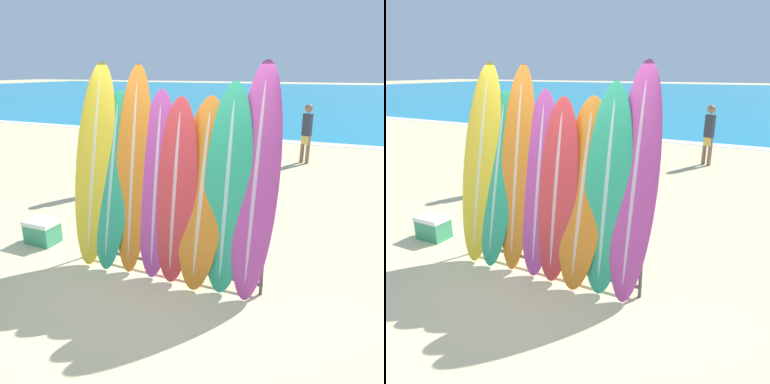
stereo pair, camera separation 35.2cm
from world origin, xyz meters
The scene contains 15 objects.
ground_plane centered at (0.00, 0.00, 0.00)m, with size 160.00×160.00×0.00m, color beige.
ocean_water centered at (0.00, 39.33, 0.00)m, with size 120.00×60.00×0.01m.
surfboard_rack centered at (0.03, 0.25, 0.45)m, with size 2.43×0.04×0.82m.
surfboard_slot_0 centered at (-1.01, 0.32, 1.27)m, with size 0.60×0.69×2.55m.
surfboard_slot_1 centered at (-0.73, 0.29, 1.11)m, with size 0.53×0.64×2.22m.
surfboard_slot_2 centered at (-0.43, 0.30, 1.26)m, with size 0.50×0.53×2.52m.
surfboard_slot_3 centered at (-0.10, 0.27, 1.12)m, with size 0.49×0.48×2.24m.
surfboard_slot_4 centered at (0.16, 0.26, 1.08)m, with size 0.53×0.48×2.17m.
surfboard_slot_5 centered at (0.48, 0.29, 1.09)m, with size 0.57×0.63×2.18m.
surfboard_slot_6 centered at (0.78, 0.28, 1.17)m, with size 0.54×0.46×2.34m.
surfboard_slot_7 centered at (1.08, 0.32, 1.28)m, with size 0.50×0.60×2.55m.
person_near_water centered at (-2.63, 2.71, 0.90)m, with size 0.28×0.23×1.64m.
person_mid_beach centered at (-1.63, 6.46, 0.95)m, with size 0.26×0.30×1.73m.
person_far_left centered at (0.83, 6.99, 0.86)m, with size 0.27×0.22×1.58m.
cooler_box centered at (-2.06, 0.31, 0.18)m, with size 0.46×0.33×0.35m.
Camera 1 is at (1.96, -3.46, 2.44)m, focal length 35.00 mm.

